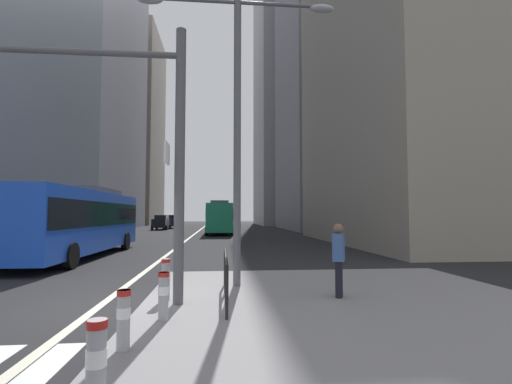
# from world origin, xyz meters

# --- Properties ---
(ground_plane) EXTENTS (160.00, 160.00, 0.00)m
(ground_plane) POSITION_xyz_m (0.00, 20.00, 0.00)
(ground_plane) COLOR black
(median_island) EXTENTS (9.00, 10.00, 0.15)m
(median_island) POSITION_xyz_m (5.50, -1.00, 0.07)
(median_island) COLOR gray
(median_island) RESTS_ON ground
(lane_centre_line) EXTENTS (0.20, 80.00, 0.01)m
(lane_centre_line) POSITION_xyz_m (0.00, 30.00, 0.01)
(lane_centre_line) COLOR beige
(lane_centre_line) RESTS_ON ground
(office_tower_left_mid) EXTENTS (11.20, 24.98, 42.32)m
(office_tower_left_mid) POSITION_xyz_m (-16.00, 45.11, 21.16)
(office_tower_left_mid) COLOR gray
(office_tower_left_mid) RESTS_ON ground
(office_tower_left_far) EXTENTS (11.35, 17.98, 39.59)m
(office_tower_left_far) POSITION_xyz_m (-16.00, 69.97, 19.79)
(office_tower_left_far) COLOR gray
(office_tower_left_far) RESTS_ON ground
(office_tower_right_near) EXTENTS (12.63, 20.77, 30.01)m
(office_tower_right_near) POSITION_xyz_m (17.00, 16.96, 15.01)
(office_tower_right_near) COLOR gray
(office_tower_right_near) RESTS_ON ground
(office_tower_right_mid) EXTENTS (11.11, 18.99, 53.79)m
(office_tower_right_mid) POSITION_xyz_m (17.00, 41.57, 26.89)
(office_tower_right_mid) COLOR gray
(office_tower_right_mid) RESTS_ON ground
(office_tower_right_far) EXTENTS (13.98, 20.77, 53.06)m
(office_tower_right_far) POSITION_xyz_m (17.00, 65.04, 26.53)
(office_tower_right_far) COLOR #9E9EA3
(office_tower_right_far) RESTS_ON ground
(city_bus_blue_oncoming) EXTENTS (2.82, 11.96, 3.40)m
(city_bus_blue_oncoming) POSITION_xyz_m (-4.04, 9.80, 1.84)
(city_bus_blue_oncoming) COLOR blue
(city_bus_blue_oncoming) RESTS_ON ground
(city_bus_red_receding) EXTENTS (2.70, 11.15, 3.40)m
(city_bus_red_receding) POSITION_xyz_m (2.56, 31.13, 1.84)
(city_bus_red_receding) COLOR #198456
(city_bus_red_receding) RESTS_ON ground
(car_oncoming_mid) EXTENTS (2.08, 4.23, 1.94)m
(car_oncoming_mid) POSITION_xyz_m (-4.56, 47.63, 0.99)
(car_oncoming_mid) COLOR #232838
(car_oncoming_mid) RESTS_ON ground
(car_receding_near) EXTENTS (2.16, 4.31, 1.94)m
(car_receding_near) POSITION_xyz_m (2.25, 50.22, 0.99)
(car_receding_near) COLOR #B2A899
(car_receding_near) RESTS_ON ground
(car_receding_far) EXTENTS (2.17, 4.42, 1.94)m
(car_receding_far) POSITION_xyz_m (2.46, 40.32, 0.99)
(car_receding_far) COLOR maroon
(car_receding_far) RESTS_ON ground
(car_oncoming_far) EXTENTS (2.14, 4.51, 1.94)m
(car_oncoming_far) POSITION_xyz_m (-5.17, 42.03, 0.99)
(car_oncoming_far) COLOR black
(car_oncoming_far) RESTS_ON ground
(traffic_signal_gantry) EXTENTS (6.17, 0.65, 6.00)m
(traffic_signal_gantry) POSITION_xyz_m (-0.27, -0.54, 4.11)
(traffic_signal_gantry) COLOR #515156
(traffic_signal_gantry) RESTS_ON median_island
(street_lamp_post) EXTENTS (5.50, 0.32, 8.00)m
(street_lamp_post) POSITION_xyz_m (3.12, 1.37, 5.28)
(street_lamp_post) COLOR #56565B
(street_lamp_post) RESTS_ON median_island
(bollard_front) EXTENTS (0.20, 0.20, 0.92)m
(bollard_front) POSITION_xyz_m (1.53, -5.00, 0.66)
(bollard_front) COLOR #99999E
(bollard_front) RESTS_ON median_island
(bollard_left) EXTENTS (0.20, 0.20, 0.84)m
(bollard_left) POSITION_xyz_m (1.33, -3.21, 0.62)
(bollard_left) COLOR #99999E
(bollard_left) RESTS_ON median_island
(bollard_right) EXTENTS (0.20, 0.20, 0.86)m
(bollard_right) POSITION_xyz_m (1.66, -1.77, 0.63)
(bollard_right) COLOR #99999E
(bollard_right) RESTS_ON median_island
(bollard_back) EXTENTS (0.20, 0.20, 0.91)m
(bollard_back) POSITION_xyz_m (1.47, -0.17, 0.66)
(bollard_back) COLOR #99999E
(bollard_back) RESTS_ON median_island
(pedestrian_railing) EXTENTS (0.06, 3.41, 0.98)m
(pedestrian_railing) POSITION_xyz_m (2.80, -0.12, 0.85)
(pedestrian_railing) COLOR black
(pedestrian_railing) RESTS_ON median_island
(pedestrian_waiting) EXTENTS (0.38, 0.45, 1.69)m
(pedestrian_waiting) POSITION_xyz_m (5.40, -0.22, 1.09)
(pedestrian_waiting) COLOR black
(pedestrian_waiting) RESTS_ON median_island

